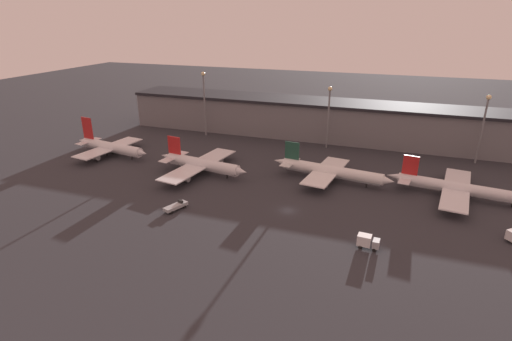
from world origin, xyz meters
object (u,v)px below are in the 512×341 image
(airplane_1, at_px, (201,164))
(airplane_3, at_px, (461,189))
(airplane_0, at_px, (111,147))
(service_vehicle_2, at_px, (176,206))
(airplane_2, at_px, (330,171))
(service_vehicle_1, at_px, (367,241))

(airplane_1, relative_size, airplane_3, 0.84)
(airplane_0, relative_size, service_vehicle_2, 4.79)
(airplane_2, bearing_deg, airplane_3, 7.43)
(airplane_3, height_order, service_vehicle_2, airplane_3)
(airplane_1, height_order, service_vehicle_2, airplane_1)
(airplane_0, bearing_deg, service_vehicle_2, -26.46)
(service_vehicle_1, bearing_deg, airplane_2, 116.48)
(airplane_1, distance_m, service_vehicle_2, 28.87)
(airplane_0, height_order, service_vehicle_2, airplane_0)
(airplane_3, bearing_deg, airplane_2, -172.57)
(service_vehicle_2, bearing_deg, airplane_0, 76.50)
(airplane_3, bearing_deg, service_vehicle_2, -146.95)
(airplane_0, height_order, airplane_1, airplane_0)
(airplane_3, relative_size, service_vehicle_2, 5.79)
(airplane_0, distance_m, airplane_3, 126.53)
(airplane_2, height_order, service_vehicle_1, airplane_2)
(airplane_0, distance_m, airplane_2, 86.52)
(airplane_0, xyz_separation_m, airplane_3, (126.50, 2.57, -0.32))
(airplane_2, height_order, service_vehicle_2, airplane_2)
(airplane_3, relative_size, service_vehicle_1, 8.36)
(service_vehicle_1, relative_size, service_vehicle_2, 0.69)
(airplane_0, height_order, airplane_2, airplane_0)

